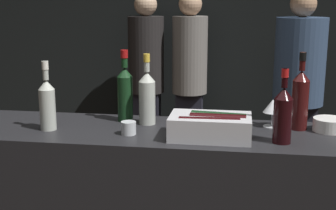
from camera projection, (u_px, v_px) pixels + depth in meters
wall_back_chalkboard at (206, 22)px, 4.54m from camera, size 6.40×0.06×2.80m
ice_bin_with_bottles at (212, 125)px, 2.11m from camera, size 0.37×0.23×0.12m
bowl_white at (329, 124)px, 2.23m from camera, size 0.15×0.15×0.06m
wine_glass at (273, 107)px, 2.29m from camera, size 0.09×0.09×0.14m
candle_votive at (129, 128)px, 2.18m from camera, size 0.07×0.07×0.06m
rose_wine_bottle at (147, 96)px, 2.34m from camera, size 0.08×0.08×0.35m
white_wine_bottle at (47, 102)px, 2.24m from camera, size 0.08×0.08×0.33m
red_wine_bottle_tall at (283, 113)px, 2.03m from camera, size 0.08×0.08×0.33m
red_wine_bottle_burgundy at (125, 92)px, 2.39m from camera, size 0.08×0.08×0.37m
red_wine_bottle_black_foil at (300, 98)px, 2.24m from camera, size 0.08×0.08×0.37m
person_in_hoodie at (298, 85)px, 3.85m from camera, size 0.41×0.41×1.69m
person_blond_tee at (146, 73)px, 4.37m from camera, size 0.33×0.33×1.67m
person_grey_polo at (190, 74)px, 4.31m from camera, size 0.32×0.32×1.68m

